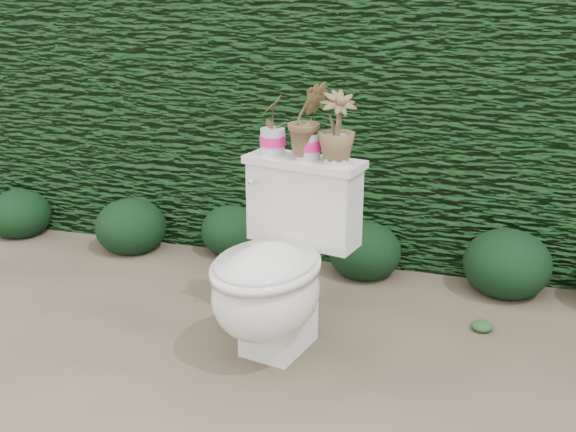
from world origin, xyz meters
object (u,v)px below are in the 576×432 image
(toilet, at_px, (276,272))
(potted_plant_right, at_px, (337,130))
(potted_plant_left, at_px, (273,126))
(potted_plant_center, at_px, (308,122))

(toilet, distance_m, potted_plant_right, 0.62)
(potted_plant_left, relative_size, potted_plant_center, 0.79)
(potted_plant_left, xyz_separation_m, potted_plant_center, (0.16, -0.03, 0.03))
(potted_plant_center, bearing_deg, toilet, -136.22)
(toilet, bearing_deg, potted_plant_center, 86.22)
(potted_plant_left, relative_size, potted_plant_right, 0.88)
(potted_plant_right, bearing_deg, potted_plant_left, 135.04)
(toilet, height_order, potted_plant_right, potted_plant_right)
(toilet, bearing_deg, potted_plant_right, 58.56)
(potted_plant_center, height_order, potted_plant_right, potted_plant_center)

